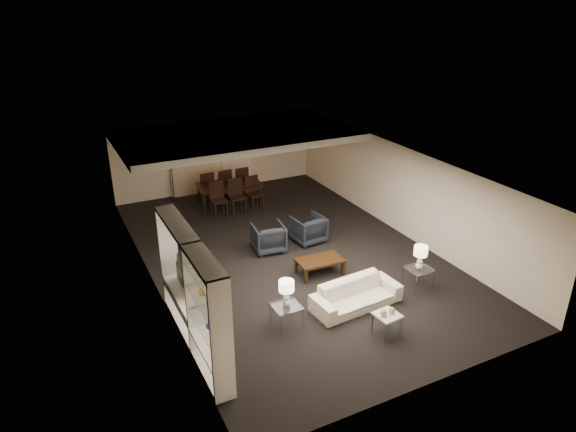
% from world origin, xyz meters
% --- Properties ---
extents(floor, '(11.00, 11.00, 0.00)m').
position_xyz_m(floor, '(0.00, 0.00, 0.00)').
color(floor, black).
rests_on(floor, ground).
extents(ceiling, '(7.00, 11.00, 0.02)m').
position_xyz_m(ceiling, '(0.00, 0.00, 2.50)').
color(ceiling, silver).
rests_on(ceiling, ground).
extents(wall_back, '(7.00, 0.02, 2.50)m').
position_xyz_m(wall_back, '(0.00, 5.50, 1.25)').
color(wall_back, beige).
rests_on(wall_back, ground).
extents(wall_front, '(7.00, 0.02, 2.50)m').
position_xyz_m(wall_front, '(0.00, -5.50, 1.25)').
color(wall_front, beige).
rests_on(wall_front, ground).
extents(wall_left, '(0.02, 11.00, 2.50)m').
position_xyz_m(wall_left, '(-3.50, 0.00, 1.25)').
color(wall_left, beige).
rests_on(wall_left, ground).
extents(wall_right, '(0.02, 11.00, 2.50)m').
position_xyz_m(wall_right, '(3.50, 0.00, 1.25)').
color(wall_right, beige).
rests_on(wall_right, ground).
extents(ceiling_soffit, '(7.00, 4.00, 0.20)m').
position_xyz_m(ceiling_soffit, '(0.00, 3.50, 2.40)').
color(ceiling_soffit, silver).
rests_on(ceiling_soffit, ceiling).
extents(curtains, '(1.50, 0.12, 2.40)m').
position_xyz_m(curtains, '(-0.90, 5.42, 1.20)').
color(curtains, beige).
rests_on(curtains, wall_back).
extents(door, '(0.90, 0.05, 2.10)m').
position_xyz_m(door, '(0.70, 5.47, 1.05)').
color(door, silver).
rests_on(door, wall_back).
extents(painting, '(0.95, 0.04, 0.65)m').
position_xyz_m(painting, '(2.10, 5.46, 1.55)').
color(painting, '#142D38').
rests_on(painting, wall_back).
extents(media_unit, '(0.38, 3.40, 2.35)m').
position_xyz_m(media_unit, '(-3.31, -2.60, 1.18)').
color(media_unit, white).
rests_on(media_unit, wall_left).
extents(pendant_light, '(0.52, 0.52, 0.24)m').
position_xyz_m(pendant_light, '(0.30, 3.50, 1.92)').
color(pendant_light, '#D8591E').
rests_on(pendant_light, ceiling_soffit).
extents(sofa, '(2.08, 0.94, 0.59)m').
position_xyz_m(sofa, '(0.24, -2.86, 0.30)').
color(sofa, beige).
rests_on(sofa, floor).
extents(coffee_table, '(1.14, 0.70, 0.40)m').
position_xyz_m(coffee_table, '(0.24, -1.26, 0.20)').
color(coffee_table, black).
rests_on(coffee_table, floor).
extents(armchair_left, '(0.90, 0.92, 0.75)m').
position_xyz_m(armchair_left, '(-0.36, 0.44, 0.38)').
color(armchair_left, black).
rests_on(armchair_left, floor).
extents(armchair_right, '(0.87, 0.89, 0.75)m').
position_xyz_m(armchair_right, '(0.84, 0.44, 0.38)').
color(armchair_right, black).
rests_on(armchair_right, floor).
extents(side_table_left, '(0.56, 0.56, 0.52)m').
position_xyz_m(side_table_left, '(-1.46, -2.86, 0.26)').
color(side_table_left, white).
rests_on(side_table_left, floor).
extents(side_table_right, '(0.56, 0.56, 0.52)m').
position_xyz_m(side_table_right, '(1.94, -2.86, 0.26)').
color(side_table_right, white).
rests_on(side_table_right, floor).
extents(table_lamp_left, '(0.33, 0.33, 0.57)m').
position_xyz_m(table_lamp_left, '(-1.46, -2.86, 0.80)').
color(table_lamp_left, white).
rests_on(table_lamp_left, side_table_left).
extents(table_lamp_right, '(0.34, 0.34, 0.57)m').
position_xyz_m(table_lamp_right, '(1.94, -2.86, 0.80)').
color(table_lamp_right, white).
rests_on(table_lamp_right, side_table_right).
extents(marble_table, '(0.50, 0.50, 0.46)m').
position_xyz_m(marble_table, '(0.24, -3.96, 0.23)').
color(marble_table, white).
rests_on(marble_table, floor).
extents(gold_gourd_a, '(0.15, 0.15, 0.15)m').
position_xyz_m(gold_gourd_a, '(0.14, -3.96, 0.54)').
color(gold_gourd_a, '#DBAF74').
rests_on(gold_gourd_a, marble_table).
extents(gold_gourd_b, '(0.13, 0.13, 0.13)m').
position_xyz_m(gold_gourd_b, '(0.34, -3.96, 0.53)').
color(gold_gourd_b, tan).
rests_on(gold_gourd_b, marble_table).
extents(television, '(0.98, 0.13, 0.56)m').
position_xyz_m(television, '(-3.28, -1.65, 1.03)').
color(television, black).
rests_on(television, media_unit).
extents(vase_blue, '(0.16, 0.16, 0.16)m').
position_xyz_m(vase_blue, '(-3.31, -3.65, 1.14)').
color(vase_blue, '#272EAA').
rests_on(vase_blue, media_unit).
extents(vase_amber, '(0.16, 0.16, 0.16)m').
position_xyz_m(vase_amber, '(-3.31, -3.34, 1.64)').
color(vase_amber, gold).
rests_on(vase_amber, media_unit).
extents(floor_speaker, '(0.16, 0.16, 1.21)m').
position_xyz_m(floor_speaker, '(-2.90, -1.22, 0.60)').
color(floor_speaker, black).
rests_on(floor_speaker, floor).
extents(dining_table, '(2.15, 1.38, 0.71)m').
position_xyz_m(dining_table, '(-0.15, 3.88, 0.36)').
color(dining_table, black).
rests_on(dining_table, floor).
extents(chair_nl, '(0.49, 0.49, 1.06)m').
position_xyz_m(chair_nl, '(-0.75, 3.23, 0.53)').
color(chair_nl, black).
rests_on(chair_nl, floor).
extents(chair_nm, '(0.53, 0.53, 1.06)m').
position_xyz_m(chair_nm, '(-0.15, 3.23, 0.53)').
color(chair_nm, black).
rests_on(chair_nm, floor).
extents(chair_nr, '(0.55, 0.55, 1.06)m').
position_xyz_m(chair_nr, '(0.45, 3.23, 0.53)').
color(chair_nr, black).
rests_on(chair_nr, floor).
extents(chair_fl, '(0.51, 0.51, 1.06)m').
position_xyz_m(chair_fl, '(-0.75, 4.53, 0.53)').
color(chair_fl, black).
rests_on(chair_fl, floor).
extents(chair_fm, '(0.53, 0.53, 1.06)m').
position_xyz_m(chair_fm, '(-0.15, 4.53, 0.53)').
color(chair_fm, black).
rests_on(chair_fm, floor).
extents(chair_fr, '(0.52, 0.52, 1.06)m').
position_xyz_m(chair_fr, '(0.45, 4.53, 0.53)').
color(chair_fr, black).
rests_on(chair_fr, floor).
extents(floor_lamp, '(0.32, 0.32, 1.72)m').
position_xyz_m(floor_lamp, '(-1.65, 5.20, 0.86)').
color(floor_lamp, black).
rests_on(floor_lamp, floor).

